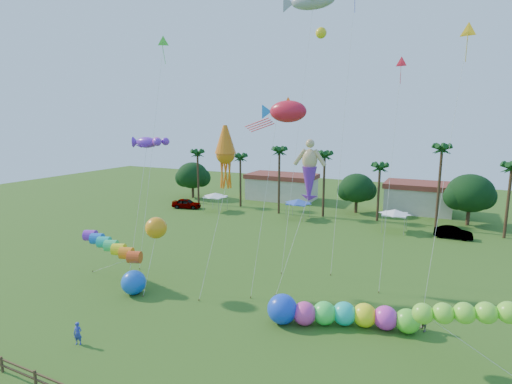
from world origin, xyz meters
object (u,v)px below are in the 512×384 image
at_px(spectator_a, 78,333).
at_px(blue_ball, 134,282).
at_px(car_b, 453,233).
at_px(spectator_b, 423,319).
at_px(caterpillar_inflatable, 336,314).
at_px(car_a, 186,203).

height_order(spectator_a, blue_ball, blue_ball).
distance_m(car_b, spectator_a, 44.08).
xyz_separation_m(spectator_a, spectator_b, (20.57, 11.91, 0.09)).
height_order(spectator_a, caterpillar_inflatable, caterpillar_inflatable).
bearing_deg(caterpillar_inflatable, blue_ball, 169.53).
distance_m(caterpillar_inflatable, blue_ball, 17.16).
bearing_deg(car_b, blue_ball, 140.48).
relative_size(spectator_a, spectator_b, 0.89).
xyz_separation_m(car_a, spectator_a, (18.11, -37.54, -0.05)).
distance_m(spectator_a, spectator_b, 23.77).
bearing_deg(car_b, caterpillar_inflatable, 164.33).
xyz_separation_m(car_a, spectator_b, (38.68, -25.64, 0.05)).
relative_size(car_b, spectator_a, 2.90).
bearing_deg(caterpillar_inflatable, car_b, 56.55).
relative_size(caterpillar_inflatable, blue_ball, 5.10).
distance_m(spectator_b, blue_ball, 23.16).
relative_size(car_b, spectator_b, 2.59).
bearing_deg(car_b, spectator_a, 149.02).
bearing_deg(car_a, spectator_b, -136.37).
bearing_deg(car_a, caterpillar_inflatable, -142.85).
xyz_separation_m(car_a, car_b, (40.65, 0.33, -0.08)).
xyz_separation_m(car_b, blue_ball, (-24.74, -30.23, 0.30)).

